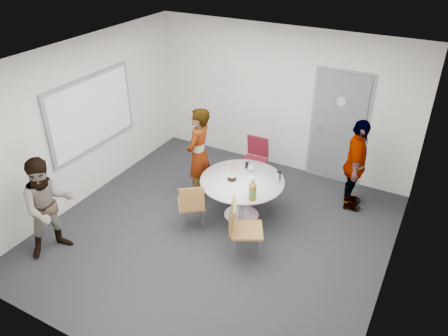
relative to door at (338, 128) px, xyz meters
The scene contains 15 objects.
floor 2.90m from the door, 113.90° to the right, with size 5.00×5.00×0.00m, color #242428.
ceiling 3.19m from the door, 113.90° to the right, with size 5.00×5.00×0.00m, color silver.
wall_back 1.15m from the door, behind, with size 5.00×5.00×0.00m, color silver.
wall_left 4.38m from the door, 145.41° to the right, with size 5.00×5.00×0.00m, color silver.
wall_right 2.87m from the door, 60.57° to the right, with size 5.00×5.00×0.00m, color silver.
wall_front 5.11m from the door, 102.45° to the right, with size 5.00×5.00×0.00m, color silver.
door is the anchor object (origin of this frame).
whiteboard 4.25m from the door, 147.34° to the right, with size 0.04×1.90×1.25m.
table 2.15m from the door, 116.10° to the right, with size 1.33×1.33×1.03m.
chair_near_left 3.00m from the door, 119.84° to the right, with size 0.56×0.57×0.82m.
chair_near_right 2.86m from the door, 101.01° to the right, with size 0.62×0.60×0.92m.
chair_far 1.54m from the door, 146.87° to the right, with size 0.43×0.47×0.88m.
person_main 2.53m from the door, 137.39° to the right, with size 0.60×0.40×1.66m, color #A5C6EA.
person_left 4.92m from the door, 127.26° to the right, with size 0.74×0.58×1.53m, color white.
person_right 0.95m from the door, 54.88° to the right, with size 0.93×0.39×1.59m, color black.
Camera 1 is at (2.67, -4.65, 4.32)m, focal length 35.00 mm.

